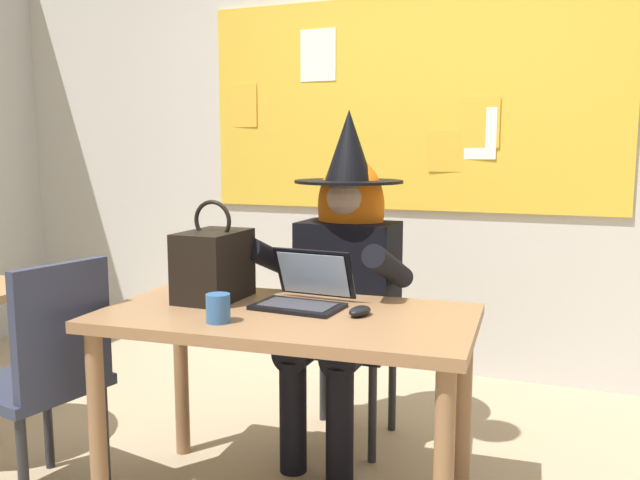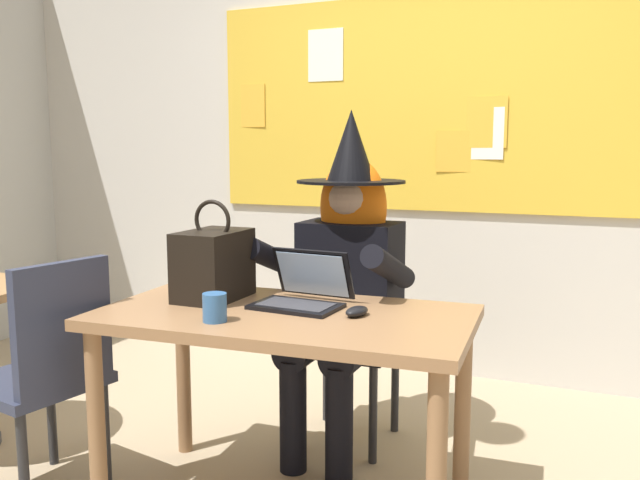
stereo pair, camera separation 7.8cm
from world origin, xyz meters
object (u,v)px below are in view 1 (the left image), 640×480
Objects in this scene: laptop at (304,293)px; coffee_mug at (218,308)px; desk_main at (287,340)px; handbag at (214,264)px; chair_at_desk at (352,323)px; chair_spare_by_window at (46,369)px; computer_mouse at (360,311)px; person_costumed at (344,264)px.

laptop is 0.37m from coffee_mug.
handbag is at bearing 166.68° from desk_main.
laptop reaches higher than coffee_mug.
chair_spare_by_window is (-0.83, -0.99, -0.00)m from chair_at_desk.
coffee_mug is (0.18, -0.29, -0.09)m from handbag.
chair_at_desk is at bearing 89.81° from desk_main.
chair_spare_by_window is (-1.08, -0.32, -0.24)m from computer_mouse.
handbag is 0.42× the size of chair_spare_by_window.
chair_spare_by_window is (-0.84, -0.40, -0.27)m from laptop.
coffee_mug is (-0.15, -0.21, 0.15)m from desk_main.
handbag is at bearing -33.85° from person_costumed.
person_costumed reaches higher than chair_at_desk.
coffee_mug is at bearing -114.37° from laptop.
person_costumed reaches higher than chair_spare_by_window.
chair_at_desk is at bearing 124.85° from computer_mouse.
handbag is at bearing -132.92° from chair_spare_by_window.
handbag is at bearing 122.72° from coffee_mug.
coffee_mug is at bearing -134.34° from computer_mouse.
chair_at_desk is at bearing 61.55° from handbag.
desk_main is 0.72m from chair_at_desk.
computer_mouse is (0.25, 0.04, 0.12)m from desk_main.
laptop reaches higher than chair_at_desk.
coffee_mug is (-0.17, -0.32, 0.00)m from laptop.
person_costumed is 0.47m from laptop.
person_costumed is (0.00, -0.12, 0.29)m from chair_at_desk.
person_costumed is at bearing 55.95° from handbag.
chair_at_desk is 0.62× the size of person_costumed.
chair_spare_by_window reaches higher than coffee_mug.
desk_main is 14.12× the size of coffee_mug.
desk_main is at bearing -150.59° from chair_spare_by_window.
chair_spare_by_window is at bearing -173.73° from coffee_mug.
coffee_mug is at bearing -10.91° from chair_at_desk.
computer_mouse is 0.60m from handbag.
chair_spare_by_window is at bearing -161.16° from desk_main.
chair_spare_by_window is at bearing -151.33° from laptop.
laptop is at bearing 81.08° from desk_main.
person_costumed is 1.24m from chair_spare_by_window.
chair_at_desk is 0.65m from laptop.
desk_main is at bearing -0.19° from person_costumed.
desk_main is 1.47× the size of chair_spare_by_window.
laptop is at bearing -144.20° from chair_spare_by_window.
chair_at_desk is 9.63× the size of coffee_mug.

